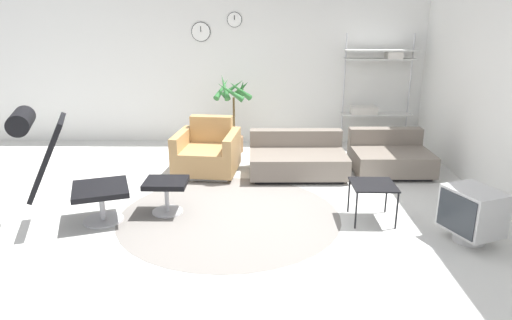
# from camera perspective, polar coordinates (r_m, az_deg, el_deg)

# --- Properties ---
(ground_plane) EXTENTS (12.00, 12.00, 0.00)m
(ground_plane) POSITION_cam_1_polar(r_m,az_deg,el_deg) (5.62, -0.06, -5.55)
(ground_plane) COLOR silver
(wall_back) EXTENTS (12.00, 0.09, 2.80)m
(wall_back) POSITION_cam_1_polar(r_m,az_deg,el_deg) (8.19, 0.25, 11.91)
(wall_back) COLOR silver
(wall_back) RESTS_ON ground_plane
(round_rug) EXTENTS (2.55, 2.55, 0.01)m
(round_rug) POSITION_cam_1_polar(r_m,az_deg,el_deg) (5.32, -3.32, -6.92)
(round_rug) COLOR slate
(round_rug) RESTS_ON ground_plane
(lounge_chair) EXTENTS (1.21, 0.91, 1.31)m
(lounge_chair) POSITION_cam_1_polar(r_m,az_deg,el_deg) (5.23, -23.49, 0.13)
(lounge_chair) COLOR #BCBCC1
(lounge_chair) RESTS_ON ground_plane
(ottoman) EXTENTS (0.49, 0.41, 0.40)m
(ottoman) POSITION_cam_1_polar(r_m,az_deg,el_deg) (5.38, -11.16, -3.51)
(ottoman) COLOR #BCBCC1
(ottoman) RESTS_ON ground_plane
(armchair_red) EXTENTS (0.95, 0.96, 0.78)m
(armchair_red) POSITION_cam_1_polar(r_m,az_deg,el_deg) (6.69, -6.06, 0.79)
(armchair_red) COLOR silver
(armchair_red) RESTS_ON ground_plane
(couch_low) EXTENTS (1.39, 0.94, 0.59)m
(couch_low) POSITION_cam_1_polar(r_m,az_deg,el_deg) (6.64, 5.16, 0.06)
(couch_low) COLOR black
(couch_low) RESTS_ON ground_plane
(couch_second) EXTENTS (1.12, 0.94, 0.59)m
(couch_second) POSITION_cam_1_polar(r_m,az_deg,el_deg) (7.00, 16.36, 0.31)
(couch_second) COLOR black
(couch_second) RESTS_ON ground_plane
(side_table) EXTENTS (0.48, 0.48, 0.43)m
(side_table) POSITION_cam_1_polar(r_m,az_deg,el_deg) (5.22, 14.43, -3.32)
(side_table) COLOR black
(side_table) RESTS_ON ground_plane
(crt_television) EXTENTS (0.59, 0.65, 0.56)m
(crt_television) POSITION_cam_1_polar(r_m,az_deg,el_deg) (5.10, 25.40, -6.02)
(crt_television) COLOR #B7B7B7
(crt_television) RESTS_ON ground_plane
(potted_plant) EXTENTS (0.66, 0.65, 1.31)m
(potted_plant) POSITION_cam_1_polar(r_m,az_deg,el_deg) (7.63, -2.83, 5.76)
(potted_plant) COLOR brown
(potted_plant) RESTS_ON ground_plane
(shelf_unit) EXTENTS (1.20, 0.28, 1.94)m
(shelf_unit) POSITION_cam_1_polar(r_m,az_deg,el_deg) (8.18, 14.87, 9.27)
(shelf_unit) COLOR #BCBCC1
(shelf_unit) RESTS_ON ground_plane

